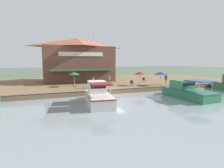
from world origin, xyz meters
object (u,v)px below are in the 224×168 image
Objects in this scene: cafe_chair_mid_patio at (103,82)px; motorboat_far_downstream at (184,91)px; patio_umbrella_near_quay_edge at (74,73)px; cafe_chair_far_corner_seat at (132,83)px; person_at_quay_edge at (109,79)px; person_near_entrance at (93,81)px; waterfront_restaurant at (78,59)px; person_mid_patio at (166,78)px; cafe_chair_facing_river at (144,80)px; tree_behind_restaurant at (105,58)px; cafe_chair_under_first_umbrella at (89,84)px; patio_umbrella_mid_patio_left at (140,73)px; cafe_chair_beside_entrance at (102,84)px; motorboat_fourth_along at (97,95)px; patio_umbrella_mid_patio_right at (161,73)px.

motorboat_far_downstream reaches higher than cafe_chair_mid_patio.
patio_umbrella_near_quay_edge reaches higher than cafe_chair_far_corner_seat.
person_near_entrance is at bearing -59.10° from person_at_quay_edge.
person_mid_patio is (11.06, 12.42, -3.08)m from waterfront_restaurant.
person_mid_patio reaches higher than cafe_chair_facing_river.
cafe_chair_far_corner_seat is at bearing -0.28° from tree_behind_restaurant.
patio_umbrella_near_quay_edge reaches higher than person_mid_patio.
motorboat_far_downstream is at bearing 34.49° from person_at_quay_edge.
tree_behind_restaurant reaches higher than cafe_chair_under_first_umbrella.
person_mid_patio is (0.91, 4.32, -0.88)m from patio_umbrella_mid_patio_left.
motorboat_far_downstream is 1.12× the size of tree_behind_restaurant.
tree_behind_restaurant is at bearing -171.68° from motorboat_far_downstream.
patio_umbrella_near_quay_edge is 2.62× the size of cafe_chair_facing_river.
cafe_chair_far_corner_seat is 1.00× the size of cafe_chair_beside_entrance.
cafe_chair_under_first_umbrella is at bearing -70.91° from person_at_quay_edge.
cafe_chair_far_corner_seat is 6.67m from cafe_chair_under_first_umbrella.
cafe_chair_mid_patio is (-2.45, 2.75, 0.00)m from cafe_chair_under_first_umbrella.
patio_umbrella_near_quay_edge is at bearing -103.16° from patio_umbrella_mid_patio_left.
tree_behind_restaurant is at bearing 114.68° from waterfront_restaurant.
person_near_entrance reaches higher than cafe_chair_far_corner_seat.
cafe_chair_beside_entrance is (10.40, 1.67, -3.68)m from waterfront_restaurant.
motorboat_far_downstream is (0.93, 10.65, -0.06)m from motorboat_fourth_along.
cafe_chair_beside_entrance is at bearing -87.80° from patio_umbrella_mid_patio_left.
cafe_chair_beside_entrance is at bearing -20.35° from tree_behind_restaurant.
motorboat_fourth_along is (8.40, -4.24, -0.76)m from person_at_quay_edge.
person_near_entrance is 12.10m from motorboat_far_downstream.
cafe_chair_beside_entrance is 14.93m from tree_behind_restaurant.
cafe_chair_mid_patio is at bearing -116.87° from patio_umbrella_mid_patio_left.
motorboat_far_downstream is at bearing 28.41° from waterfront_restaurant.
motorboat_far_downstream is (10.60, 7.05, -0.26)m from cafe_chair_mid_patio.
cafe_chair_under_first_umbrella and cafe_chair_mid_patio have the same top height.
motorboat_fourth_along reaches higher than person_at_quay_edge.
person_at_quay_edge is at bearing -145.51° from motorboat_far_downstream.
waterfront_restaurant is at bearing -170.86° from cafe_chair_beside_entrance.
motorboat_far_downstream is (18.01, 9.74, -3.95)m from waterfront_restaurant.
person_near_entrance is 6.73m from motorboat_fourth_along.
tree_behind_restaurant is at bearing 154.83° from person_near_entrance.
cafe_chair_far_corner_seat is 5.46m from cafe_chair_facing_river.
waterfront_restaurant is 16.91m from person_mid_patio.
waterfront_restaurant reaches higher than motorboat_far_downstream.
cafe_chair_facing_river and cafe_chair_mid_patio have the same top height.
person_near_entrance is 0.99× the size of person_at_quay_edge.
tree_behind_restaurant reaches higher than person_mid_patio.
motorboat_fourth_along is 1.05× the size of tree_behind_restaurant.
person_mid_patio is (4.25, 1.61, 0.61)m from cafe_chair_facing_river.
person_at_quay_edge is at bearing -116.14° from cafe_chair_far_corner_seat.
patio_umbrella_near_quay_edge reaches higher than motorboat_far_downstream.
person_near_entrance is at bearing -128.43° from motorboat_far_downstream.
patio_umbrella_mid_patio_right is (11.29, 11.15, -2.22)m from waterfront_restaurant.
waterfront_restaurant is 8.70m from cafe_chair_mid_patio.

